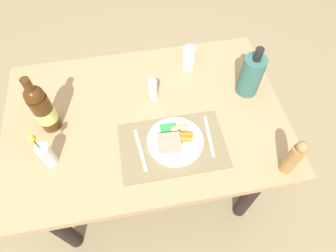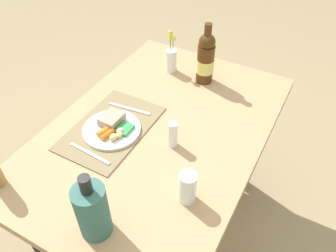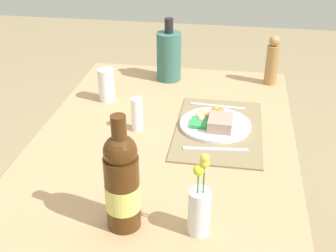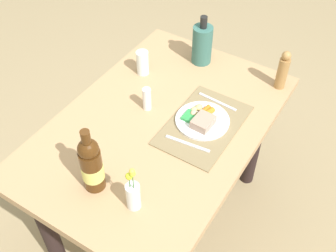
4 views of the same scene
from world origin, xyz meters
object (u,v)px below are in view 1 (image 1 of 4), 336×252
Objects in this scene: salt_shaker at (153,90)px; cooler_bottle at (251,75)px; knife at (209,136)px; wine_bottle at (42,109)px; fork at (140,150)px; flower_vase at (45,153)px; dining_table at (147,131)px; pepper_mill at (294,158)px; dinner_plate at (174,140)px; water_tumbler at (189,59)px.

cooler_bottle reaches higher than salt_shaker.
wine_bottle is (-0.67, 0.19, 0.12)m from knife.
flower_vase is at bearing 171.43° from fork.
wine_bottle is at bearing 176.30° from dining_table.
pepper_mill is (0.53, -0.36, 0.23)m from dining_table.
salt_shaker is 0.53m from flower_vase.
pepper_mill reaches higher than dinner_plate.
flower_vase is (-0.67, -0.42, 0.02)m from water_tumbler.
wine_bottle is at bearing 145.67° from fork.
salt_shaker reaches higher than knife.
fork is (-0.04, -0.17, 0.14)m from dining_table.
fork is at bearing -104.14° from dining_table.
water_tumbler is at bearing 93.81° from knife.
salt_shaker is at bearing 8.85° from wine_bottle.
fork is at bearing -173.25° from knife.
wine_bottle is (-0.42, 0.03, 0.26)m from dining_table.
knife is at bearing -90.33° from water_tumbler.
flower_vase is at bearing -176.07° from knife.
wine_bottle is (-0.92, -0.04, 0.02)m from cooler_bottle.
pepper_mill reaches higher than knife.
pepper_mill is (0.57, -0.19, 0.09)m from fork.
knife is at bearing -31.53° from dining_table.
dining_table is at bearing -172.80° from cooler_bottle.
wine_bottle is (-0.52, 0.19, 0.10)m from dinner_plate.
dinner_plate is at bearing 154.55° from pepper_mill.
pepper_mill is at bearing -25.45° from dinner_plate.
water_tumbler is 0.48× the size of cooler_bottle.
knife is 0.35m from pepper_mill.
water_tumbler reaches higher than fork.
salt_shaker is at bearing 101.00° from dinner_plate.
dinner_plate is 0.56m from wine_bottle.
salt_shaker is (0.10, 0.27, 0.05)m from fork.
water_tumbler is at bearing 49.11° from fork.
flower_vase reaches higher than pepper_mill.
dinner_plate is 0.15m from fork.
cooler_bottle is (0.51, 0.06, 0.24)m from dining_table.
salt_shaker reaches higher than dining_table.
dinner_plate is 0.52m from flower_vase.
pepper_mill is (0.42, -0.20, 0.08)m from dinner_plate.
fork is 0.54m from water_tumbler.
wine_bottle reaches higher than fork.
dinner_plate is 0.15m from knife.
pepper_mill reaches higher than salt_shaker.
dinner_plate reaches higher than knife.
knife is (0.15, 0.00, -0.01)m from dinner_plate.
pepper_mill is (0.02, -0.42, -0.01)m from cooler_bottle.
flower_vase is at bearing -147.93° from water_tumbler.
pepper_mill is at bearing -12.25° from flower_vase.
flower_vase is at bearing -166.49° from cooler_bottle.
water_tumbler is at bearing 38.73° from salt_shaker.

